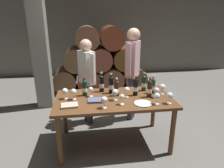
{
  "coord_description": "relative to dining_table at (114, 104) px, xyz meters",
  "views": [
    {
      "loc": [
        -0.4,
        -2.61,
        1.87
      ],
      "look_at": [
        0.0,
        0.2,
        0.91
      ],
      "focal_mm": 31.29,
      "sensor_mm": 36.0,
      "label": 1
    }
  ],
  "objects": [
    {
      "name": "wine_glass_1",
      "position": [
        0.01,
        -0.07,
        0.21
      ],
      "size": [
        0.09,
        0.09,
        0.16
      ],
      "color": "white",
      "rests_on": "dining_table"
    },
    {
      "name": "tasting_notebook",
      "position": [
        -0.27,
        -0.08,
        0.11
      ],
      "size": [
        0.23,
        0.17,
        0.03
      ],
      "primitive_type": "cube",
      "rotation": [
        0.0,
        0.0,
        -0.06
      ],
      "color": "#4C5670",
      "rests_on": "dining_table"
    },
    {
      "name": "wine_glass_0",
      "position": [
        0.62,
        -0.07,
        0.2
      ],
      "size": [
        0.08,
        0.08,
        0.16
      ],
      "color": "white",
      "rests_on": "dining_table"
    },
    {
      "name": "wine_bottle_1",
      "position": [
        0.06,
        0.09,
        0.21
      ],
      "size": [
        0.07,
        0.07,
        0.28
      ],
      "color": "black",
      "rests_on": "dining_table"
    },
    {
      "name": "wine_glass_3",
      "position": [
        -0.33,
        0.11,
        0.2
      ],
      "size": [
        0.08,
        0.08,
        0.15
      ],
      "color": "white",
      "rests_on": "dining_table"
    },
    {
      "name": "wine_bottle_2",
      "position": [
        0.52,
        -0.03,
        0.22
      ],
      "size": [
        0.07,
        0.07,
        0.31
      ],
      "color": "black",
      "rests_on": "dining_table"
    },
    {
      "name": "wine_glass_6",
      "position": [
        0.19,
        0.01,
        0.2
      ],
      "size": [
        0.09,
        0.09,
        0.16
      ],
      "color": "white",
      "rests_on": "dining_table"
    },
    {
      "name": "wine_glass_4",
      "position": [
        0.75,
        0.04,
        0.21
      ],
      "size": [
        0.09,
        0.09,
        0.16
      ],
      "color": "white",
      "rests_on": "dining_table"
    },
    {
      "name": "stone_pillar",
      "position": [
        -1.3,
        1.6,
        0.63
      ],
      "size": [
        0.32,
        0.32,
        2.6
      ],
      "primitive_type": "cube",
      "color": "slate",
      "rests_on": "ground_plane"
    },
    {
      "name": "wine_bottle_0",
      "position": [
        -0.01,
        0.21,
        0.23
      ],
      "size": [
        0.07,
        0.07,
        0.32
      ],
      "color": "black",
      "rests_on": "dining_table"
    },
    {
      "name": "wine_glass_7",
      "position": [
        0.07,
        -0.23,
        0.2
      ],
      "size": [
        0.07,
        0.07,
        0.15
      ],
      "color": "white",
      "rests_on": "dining_table"
    },
    {
      "name": "wine_bottle_7",
      "position": [
        0.34,
        0.07,
        0.23
      ],
      "size": [
        0.07,
        0.07,
        0.32
      ],
      "color": "black",
      "rests_on": "dining_table"
    },
    {
      "name": "cellar_back_wall",
      "position": [
        0.0,
        4.2,
        0.73
      ],
      "size": [
        10.0,
        0.24,
        2.8
      ],
      "primitive_type": "cube",
      "color": "slate",
      "rests_on": "ground_plane"
    },
    {
      "name": "leather_ledger",
      "position": [
        -0.63,
        -0.2,
        0.11
      ],
      "size": [
        0.23,
        0.17,
        0.03
      ],
      "primitive_type": "cube",
      "rotation": [
        0.0,
        0.0,
        0.06
      ],
      "color": "#B2A893",
      "rests_on": "dining_table"
    },
    {
      "name": "wine_bottle_3",
      "position": [
        0.63,
        0.12,
        0.21
      ],
      "size": [
        0.07,
        0.07,
        0.28
      ],
      "color": "#19381E",
      "rests_on": "dining_table"
    },
    {
      "name": "wine_bottle_5",
      "position": [
        -0.42,
        0.16,
        0.22
      ],
      "size": [
        0.07,
        0.07,
        0.28
      ],
      "color": "black",
      "rests_on": "dining_table"
    },
    {
      "name": "wine_glass_2",
      "position": [
        0.54,
        -0.29,
        0.2
      ],
      "size": [
        0.09,
        0.09,
        0.16
      ],
      "color": "white",
      "rests_on": "dining_table"
    },
    {
      "name": "dining_table",
      "position": [
        0.0,
        0.0,
        0.0
      ],
      "size": [
        1.7,
        0.9,
        0.76
      ],
      "color": "brown",
      "rests_on": "ground_plane"
    },
    {
      "name": "wine_glass_9",
      "position": [
        -0.58,
        0.03,
        0.2
      ],
      "size": [
        0.09,
        0.09,
        0.16
      ],
      "color": "white",
      "rests_on": "dining_table"
    },
    {
      "name": "wine_bottle_4",
      "position": [
        -0.15,
        0.29,
        0.23
      ],
      "size": [
        0.07,
        0.07,
        0.32
      ],
      "color": "black",
      "rests_on": "dining_table"
    },
    {
      "name": "wine_glass_10",
      "position": [
        0.72,
        -0.29,
        0.2
      ],
      "size": [
        0.09,
        0.09,
        0.16
      ],
      "color": "white",
      "rests_on": "dining_table"
    },
    {
      "name": "wine_glass_5",
      "position": [
        -0.17,
        -0.31,
        0.2
      ],
      "size": [
        0.09,
        0.09,
        0.16
      ],
      "color": "white",
      "rests_on": "dining_table"
    },
    {
      "name": "sommelier_presenting",
      "position": [
        0.45,
        0.75,
        0.37
      ],
      "size": [
        0.32,
        0.44,
        1.72
      ],
      "color": "#383842",
      "rests_on": "ground_plane"
    },
    {
      "name": "ground_plane",
      "position": [
        0.0,
        0.0,
        -0.67
      ],
      "size": [
        14.0,
        14.0,
        0.0
      ],
      "primitive_type": "plane",
      "color": "#66635E"
    },
    {
      "name": "wine_glass_8",
      "position": [
        -0.7,
        0.07,
        0.2
      ],
      "size": [
        0.09,
        0.09,
        0.16
      ],
      "color": "white",
      "rests_on": "dining_table"
    },
    {
      "name": "barrel_stack",
      "position": [
        -0.0,
        2.6,
        0.06
      ],
      "size": [
        2.49,
        0.9,
        1.69
      ],
      "color": "brown",
      "rests_on": "ground_plane"
    },
    {
      "name": "serving_plate",
      "position": [
        0.36,
        -0.26,
        0.1
      ],
      "size": [
        0.24,
        0.24,
        0.01
      ],
      "primitive_type": "cylinder",
      "color": "white",
      "rests_on": "dining_table"
    },
    {
      "name": "taster_seated_left",
      "position": [
        -0.37,
        0.72,
        0.25
      ],
      "size": [
        0.31,
        0.45,
        1.54
      ],
      "color": "#383842",
      "rests_on": "ground_plane"
    },
    {
      "name": "wine_bottle_6",
      "position": [
        0.52,
        0.24,
        0.22
      ],
      "size": [
        0.07,
        0.07,
        0.3
      ],
      "color": "black",
      "rests_on": "dining_table"
    }
  ]
}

